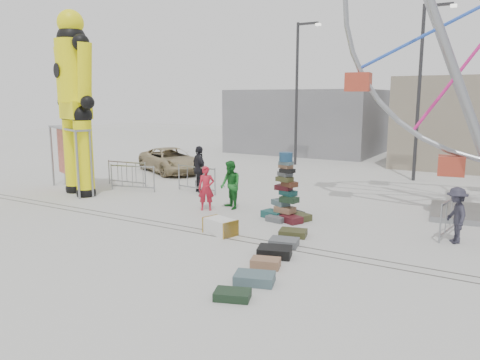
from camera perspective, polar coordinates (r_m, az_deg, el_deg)
The scene contains 25 objects.
ground at distance 12.85m, azimuth -4.33°, elevation -7.60°, with size 90.00×90.00×0.00m, color #9E9E99.
track_line_near at distance 13.32m, azimuth -2.84°, elevation -6.92°, with size 40.00×0.04×0.01m, color #47443F.
track_line_far at distance 13.64m, azimuth -1.91°, elevation -6.50°, with size 40.00×0.04×0.01m, color #47443F.
building_left at distance 34.62m, azimuth 8.51°, elevation 7.14°, with size 10.00×8.00×4.40m, color gray.
lamp_post_right at distance 23.36m, azimuth 21.27°, elevation 10.83°, with size 1.41×0.25×8.00m.
lamp_post_left at distance 27.32m, azimuth 7.11°, elevation 11.21°, with size 1.41×0.25×8.00m.
suitcase_tower at distance 15.12m, azimuth 5.61°, elevation -2.53°, with size 1.67×1.39×2.18m.
crash_test_dummy at distance 19.76m, azimuth -19.49°, elevation 9.56°, with size 2.94×1.39×7.43m.
banner_scaffold at distance 20.66m, azimuth -20.09°, elevation 4.21°, with size 3.64×1.99×2.67m.
steamer_trunk at distance 13.53m, azimuth -2.43°, elevation -5.68°, with size 0.96×0.55×0.45m, color silver.
row_case_0 at distance 13.43m, azimuth 6.48°, elevation -6.43°, with size 0.76×0.55×0.19m, color #3D3E1F.
row_case_1 at distance 12.56m, azimuth 5.38°, elevation -7.56°, with size 0.75×0.55×0.19m, color #5B5F63.
row_case_2 at distance 11.71m, azimuth 4.24°, elevation -8.73°, with size 0.82×0.59×0.25m, color black.
row_case_3 at distance 10.99m, azimuth 3.13°, elevation -10.07°, with size 0.67×0.42×0.22m, color #906549.
row_case_4 at distance 10.12m, azimuth 1.78°, elevation -11.89°, with size 0.84×0.56×0.21m, color #496268.
row_case_5 at distance 9.40m, azimuth -0.93°, elevation -13.82°, with size 0.70×0.46×0.17m, color #1A2F1C.
barricade_dummy_a at distance 21.40m, azimuth -13.64°, elevation 0.79°, with size 2.00×0.10×1.10m, color gray, non-canonical shape.
barricade_dummy_b at distance 20.13m, azimuth -12.97°, elevation 0.24°, with size 2.00×0.10×1.10m, color gray, non-canonical shape.
barricade_dummy_c at distance 19.42m, azimuth -5.34°, elevation 0.10°, with size 2.00×0.10×1.10m, color gray, non-canonical shape.
barricade_wheel_front at distance 14.64m, azimuth 24.32°, elevation -4.04°, with size 2.00×0.10×1.10m, color gray, non-canonical shape.
pedestrian_red at distance 16.26m, azimuth -4.14°, elevation -1.02°, with size 0.56×0.37×1.55m, color #B4192C.
pedestrian_green at distance 16.43m, azimuth -1.18°, elevation -0.60°, with size 0.83×0.65×1.71m, color #1A6822.
pedestrian_black at distance 19.35m, azimuth -4.98°, elevation 1.31°, with size 1.13×0.47×1.93m, color black.
pedestrian_grey at distance 13.88m, azimuth 24.84°, elevation -3.90°, with size 0.99×0.57×1.53m, color #272633.
parked_suv at distance 24.76m, azimuth -8.42°, elevation 2.39°, with size 2.12×4.59×1.28m, color tan.
Camera 1 is at (7.05, -10.02, 3.89)m, focal length 35.00 mm.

